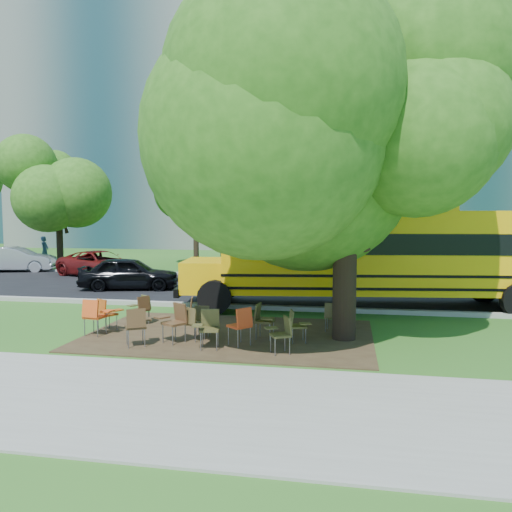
% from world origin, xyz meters
% --- Properties ---
extents(ground, '(160.00, 160.00, 0.00)m').
position_xyz_m(ground, '(0.00, 0.00, 0.00)').
color(ground, '#255319').
rests_on(ground, ground).
extents(sidewalk, '(60.00, 4.00, 0.04)m').
position_xyz_m(sidewalk, '(0.00, -5.00, 0.02)').
color(sidewalk, gray).
rests_on(sidewalk, ground).
extents(dirt_patch, '(7.00, 4.50, 0.03)m').
position_xyz_m(dirt_patch, '(1.00, -0.50, 0.01)').
color(dirt_patch, '#382819').
rests_on(dirt_patch, ground).
extents(asphalt_road, '(80.00, 8.00, 0.04)m').
position_xyz_m(asphalt_road, '(0.00, 7.00, 0.02)').
color(asphalt_road, black).
rests_on(asphalt_road, ground).
extents(kerb_near, '(80.00, 0.25, 0.14)m').
position_xyz_m(kerb_near, '(0.00, 3.00, 0.07)').
color(kerb_near, gray).
rests_on(kerb_near, ground).
extents(kerb_far, '(80.00, 0.25, 0.14)m').
position_xyz_m(kerb_far, '(0.00, 11.10, 0.07)').
color(kerb_far, gray).
rests_on(kerb_far, ground).
extents(building_main, '(38.00, 16.00, 22.00)m').
position_xyz_m(building_main, '(-8.00, 36.00, 11.00)').
color(building_main, gray).
rests_on(building_main, ground).
extents(bg_tree_0, '(5.20, 5.20, 7.18)m').
position_xyz_m(bg_tree_0, '(-12.00, 13.00, 4.57)').
color(bg_tree_0, black).
rests_on(bg_tree_0, ground).
extents(bg_tree_2, '(4.80, 4.80, 6.62)m').
position_xyz_m(bg_tree_2, '(-5.00, 16.00, 4.21)').
color(bg_tree_2, black).
rests_on(bg_tree_2, ground).
extents(bg_tree_3, '(5.60, 5.60, 7.84)m').
position_xyz_m(bg_tree_3, '(8.00, 14.00, 5.03)').
color(bg_tree_3, black).
rests_on(bg_tree_3, ground).
extents(main_tree, '(7.20, 7.20, 8.83)m').
position_xyz_m(main_tree, '(3.81, -0.43, 5.22)').
color(main_tree, black).
rests_on(main_tree, ground).
extents(school_bus, '(12.96, 4.36, 3.11)m').
position_xyz_m(school_bus, '(5.52, 3.98, 1.80)').
color(school_bus, '#E8AC07').
rests_on(school_bus, ground).
extents(chair_0, '(0.66, 0.55, 0.94)m').
position_xyz_m(chair_0, '(-2.22, -1.23, 0.58)').
color(chair_0, '#DA4B17').
rests_on(chair_0, ground).
extents(chair_1, '(0.71, 0.56, 0.86)m').
position_xyz_m(chair_1, '(-2.20, -0.69, 0.53)').
color(chair_1, '#A34711').
rests_on(chair_1, ground).
extents(chair_2, '(0.61, 0.75, 0.91)m').
position_xyz_m(chair_2, '(-0.78, -1.99, 0.56)').
color(chair_2, '#432D18').
rests_on(chair_2, ground).
extents(chair_3, '(0.79, 0.62, 0.94)m').
position_xyz_m(chair_3, '(-0.07, -1.45, 0.58)').
color(chair_3, '#50331C').
rests_on(chair_3, ground).
extents(chair_4, '(0.69, 0.54, 0.84)m').
position_xyz_m(chair_4, '(0.33, -1.27, 0.52)').
color(chair_4, '#463B1E').
rests_on(chair_4, ground).
extents(chair_5, '(0.60, 0.61, 0.89)m').
position_xyz_m(chair_5, '(0.84, -1.82, 0.55)').
color(chair_5, '#453F1E').
rests_on(chair_5, ground).
extents(chair_6, '(0.67, 0.57, 0.83)m').
position_xyz_m(chair_6, '(2.51, -1.94, 0.51)').
color(chair_6, '#4B4520').
rests_on(chair_6, ground).
extents(chair_7, '(0.58, 0.54, 0.79)m').
position_xyz_m(chair_7, '(2.71, -0.98, 0.49)').
color(chair_7, brown).
rests_on(chair_7, ground).
extents(chair_8, '(0.54, 0.68, 0.82)m').
position_xyz_m(chair_8, '(-1.59, 0.13, 0.51)').
color(chair_8, '#492E1A').
rests_on(chair_8, ground).
extents(chair_9, '(0.66, 0.52, 0.79)m').
position_xyz_m(chair_9, '(-1.66, 0.33, 0.49)').
color(chair_9, '#4E4B22').
rests_on(chair_9, ground).
extents(chair_10, '(0.58, 0.55, 0.81)m').
position_xyz_m(chair_10, '(-0.10, 0.25, 0.50)').
color(chair_10, '#4C321B').
rests_on(chair_10, ground).
extents(chair_11, '(0.52, 0.50, 0.79)m').
position_xyz_m(chair_11, '(0.41, -0.72, 0.49)').
color(chair_11, '#433B1D').
rests_on(chair_11, ground).
extents(chair_12, '(0.51, 0.61, 0.87)m').
position_xyz_m(chair_12, '(1.88, -0.78, 0.54)').
color(chair_12, '#443E1D').
rests_on(chair_12, ground).
extents(chair_13, '(0.54, 0.45, 0.77)m').
position_xyz_m(chair_13, '(3.53, 0.29, 0.48)').
color(chair_13, brown).
rests_on(chair_13, ground).
extents(chair_14, '(0.62, 0.78, 0.91)m').
position_xyz_m(chair_14, '(1.52, -1.47, 0.56)').
color(chair_14, red).
rests_on(chair_14, ground).
extents(black_car, '(4.14, 2.42, 1.32)m').
position_xyz_m(black_car, '(-4.67, 6.08, 0.66)').
color(black_car, black).
rests_on(black_car, ground).
extents(bg_car_silver, '(4.22, 2.52, 1.31)m').
position_xyz_m(bg_car_silver, '(-13.18, 10.80, 0.66)').
color(bg_car_silver, '#949498').
rests_on(bg_car_silver, ground).
extents(bg_car_red, '(4.95, 3.62, 1.25)m').
position_xyz_m(bg_car_red, '(-7.86, 9.73, 0.63)').
color(bg_car_red, '#530E0E').
rests_on(bg_car_red, ground).
extents(pedestrian_a, '(0.49, 0.67, 1.71)m').
position_xyz_m(pedestrian_a, '(-13.67, 14.10, 0.86)').
color(pedestrian_a, navy).
rests_on(pedestrian_a, ground).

